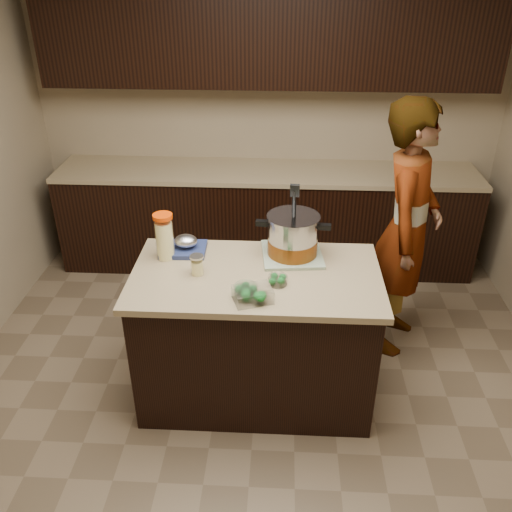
# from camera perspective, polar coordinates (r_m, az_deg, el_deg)

# --- Properties ---
(ground_plane) EXTENTS (4.00, 4.00, 0.00)m
(ground_plane) POSITION_cam_1_polar(r_m,az_deg,el_deg) (3.70, -0.00, -13.86)
(ground_plane) COLOR brown
(ground_plane) RESTS_ON ground
(room_shell) EXTENTS (4.04, 4.04, 2.72)m
(room_shell) POSITION_cam_1_polar(r_m,az_deg,el_deg) (2.81, -0.00, 12.41)
(room_shell) COLOR tan
(room_shell) RESTS_ON ground
(back_cabinets) EXTENTS (3.60, 0.63, 2.33)m
(back_cabinets) POSITION_cam_1_polar(r_m,az_deg,el_deg) (4.70, 1.15, 9.67)
(back_cabinets) COLOR black
(back_cabinets) RESTS_ON ground
(island) EXTENTS (1.46, 0.81, 0.90)m
(island) POSITION_cam_1_polar(r_m,az_deg,el_deg) (3.40, -0.00, -8.33)
(island) COLOR black
(island) RESTS_ON ground
(dish_towel) EXTENTS (0.40, 0.40, 0.02)m
(dish_towel) POSITION_cam_1_polar(r_m,az_deg,el_deg) (3.33, 3.82, 0.17)
(dish_towel) COLOR #537951
(dish_towel) RESTS_ON island
(stock_pot) EXTENTS (0.45, 0.34, 0.46)m
(stock_pot) POSITION_cam_1_polar(r_m,az_deg,el_deg) (3.28, 3.89, 1.94)
(stock_pot) COLOR #B7B7BC
(stock_pot) RESTS_ON dish_towel
(lemonade_pitcher) EXTENTS (0.16, 0.16, 0.29)m
(lemonade_pitcher) POSITION_cam_1_polar(r_m,az_deg,el_deg) (3.30, -9.61, 1.86)
(lemonade_pitcher) COLOR #FBED99
(lemonade_pitcher) RESTS_ON island
(mason_jar) EXTENTS (0.08, 0.08, 0.13)m
(mason_jar) POSITION_cam_1_polar(r_m,az_deg,el_deg) (3.14, -6.22, -0.99)
(mason_jar) COLOR #FBED99
(mason_jar) RESTS_ON island
(broccoli_tub_left) EXTENTS (0.14, 0.14, 0.05)m
(broccoli_tub_left) POSITION_cam_1_polar(r_m,az_deg,el_deg) (3.05, 2.29, -2.58)
(broccoli_tub_left) COLOR silver
(broccoli_tub_left) RESTS_ON island
(broccoli_tub_right) EXTENTS (0.15, 0.15, 0.06)m
(broccoli_tub_right) POSITION_cam_1_polar(r_m,az_deg,el_deg) (2.95, -1.07, -3.66)
(broccoli_tub_right) COLOR silver
(broccoli_tub_right) RESTS_ON island
(broccoli_tub_rect) EXTENTS (0.24, 0.21, 0.07)m
(broccoli_tub_rect) POSITION_cam_1_polar(r_m,az_deg,el_deg) (2.90, -0.36, -4.14)
(broccoli_tub_rect) COLOR silver
(broccoli_tub_rect) RESTS_ON island
(blue_tray) EXTENTS (0.29, 0.23, 0.11)m
(blue_tray) POSITION_cam_1_polar(r_m,az_deg,el_deg) (3.39, -7.54, 1.03)
(blue_tray) COLOR navy
(blue_tray) RESTS_ON island
(person) EXTENTS (0.63, 0.76, 1.79)m
(person) POSITION_cam_1_polar(r_m,az_deg,el_deg) (3.78, 15.54, 2.55)
(person) COLOR gray
(person) RESTS_ON ground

